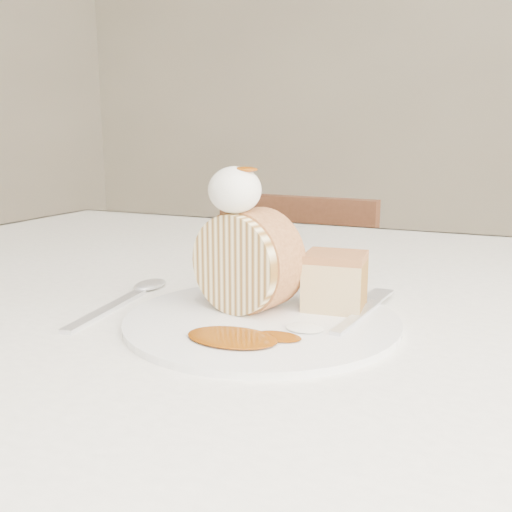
% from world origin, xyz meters
% --- Properties ---
extents(table, '(1.40, 0.90, 0.75)m').
position_xyz_m(table, '(0.00, 0.20, 0.66)').
color(table, white).
rests_on(table, ground).
extents(chair_far, '(0.39, 0.39, 0.78)m').
position_xyz_m(chair_far, '(-0.25, 0.91, 0.45)').
color(chair_far, brown).
rests_on(chair_far, ground).
extents(plate, '(0.26, 0.26, 0.01)m').
position_xyz_m(plate, '(-0.03, 0.08, 0.75)').
color(plate, white).
rests_on(plate, table).
extents(roulade_slice, '(0.10, 0.07, 0.09)m').
position_xyz_m(roulade_slice, '(-0.05, 0.09, 0.80)').
color(roulade_slice, '#FFEDB1').
rests_on(roulade_slice, plate).
extents(cake_chunk, '(0.06, 0.05, 0.05)m').
position_xyz_m(cake_chunk, '(0.02, 0.13, 0.78)').
color(cake_chunk, '#B47344').
rests_on(cake_chunk, plate).
extents(whipped_cream, '(0.05, 0.05, 0.04)m').
position_xyz_m(whipped_cream, '(-0.06, 0.08, 0.87)').
color(whipped_cream, white).
rests_on(whipped_cream, roulade_slice).
extents(caramel_drizzle, '(0.02, 0.02, 0.01)m').
position_xyz_m(caramel_drizzle, '(-0.05, 0.08, 0.89)').
color(caramel_drizzle, '#763404').
rests_on(caramel_drizzle, whipped_cream).
extents(caramel_pool, '(0.08, 0.06, 0.00)m').
position_xyz_m(caramel_pool, '(-0.03, 0.01, 0.76)').
color(caramel_pool, '#763404').
rests_on(caramel_pool, plate).
extents(fork, '(0.04, 0.15, 0.00)m').
position_xyz_m(fork, '(0.05, 0.11, 0.76)').
color(fork, silver).
rests_on(fork, plate).
extents(spoon, '(0.04, 0.17, 0.00)m').
position_xyz_m(spoon, '(-0.18, 0.05, 0.75)').
color(spoon, silver).
rests_on(spoon, table).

